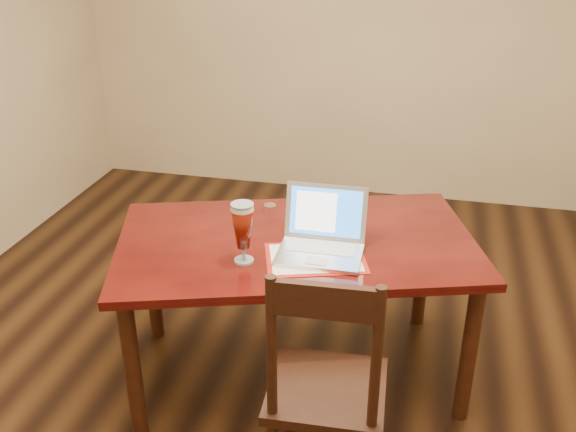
# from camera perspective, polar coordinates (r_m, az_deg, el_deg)

# --- Properties ---
(ground) EXTENTS (5.00, 5.00, 0.00)m
(ground) POSITION_cam_1_polar(r_m,az_deg,el_deg) (3.18, 1.13, -15.67)
(ground) COLOR black
(ground) RESTS_ON ground
(room_shell) EXTENTS (4.51, 5.01, 2.71)m
(room_shell) POSITION_cam_1_polar(r_m,az_deg,el_deg) (2.41, 1.50, 17.51)
(room_shell) COLOR tan
(room_shell) RESTS_ON ground
(dining_table) EXTENTS (1.80, 1.35, 1.02)m
(dining_table) POSITION_cam_1_polar(r_m,az_deg,el_deg) (2.93, 0.72, -3.56)
(dining_table) COLOR #500F0A
(dining_table) RESTS_ON ground
(dining_chair) EXTENTS (0.46, 0.44, 1.04)m
(dining_chair) POSITION_cam_1_polar(r_m,az_deg,el_deg) (2.48, 3.40, -15.12)
(dining_chair) COLOR black
(dining_chair) RESTS_ON ground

